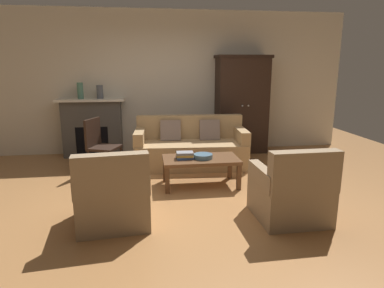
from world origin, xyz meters
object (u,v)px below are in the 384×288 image
object	(u,v)px
couch	(191,148)
armchair_near_left	(113,198)
fireplace	(93,127)
fruit_bowl	(203,156)
armchair_near_right	(291,193)
mantel_vase_slate	(100,92)
book_stack	(185,155)
side_chair_wooden	(99,142)
coffee_table	(201,161)
armoire	(241,104)
mantel_vase_jade	(80,91)

from	to	relation	value
couch	armchair_near_left	world-z (taller)	armchair_near_left
armchair_near_left	fireplace	bearing A→B (deg)	101.63
fireplace	fruit_bowl	world-z (taller)	fireplace
couch	armchair_near_right	size ratio (longest dim) A/B	2.24
couch	mantel_vase_slate	size ratio (longest dim) A/B	7.73
book_stack	side_chair_wooden	xyz separation A→B (m)	(-1.30, 0.85, 0.04)
mantel_vase_slate	fireplace	bearing A→B (deg)	174.31
mantel_vase_slate	armchair_near_right	size ratio (longest dim) A/B	0.29
mantel_vase_slate	armchair_near_right	xyz separation A→B (m)	(2.46, -3.22, -0.93)
book_stack	coffee_table	bearing A→B (deg)	3.05
armoire	armchair_near_right	xyz separation A→B (m)	(-0.31, -3.16, -0.66)
armchair_near_left	armchair_near_right	xyz separation A→B (m)	(2.01, -0.16, 0.00)
fireplace	armchair_near_left	world-z (taller)	fireplace
coffee_table	couch	bearing A→B (deg)	90.34
mantel_vase_slate	fruit_bowl	bearing A→B (deg)	-50.32
coffee_table	mantel_vase_jade	xyz separation A→B (m)	(-1.98, 1.96, 0.91)
fruit_bowl	coffee_table	bearing A→B (deg)	131.69
armoire	coffee_table	size ratio (longest dim) A/B	1.76
side_chair_wooden	book_stack	bearing A→B (deg)	-33.02
fruit_bowl	armchair_near_right	world-z (taller)	armchair_near_right
coffee_table	armchair_near_left	world-z (taller)	armchair_near_left
coffee_table	fruit_bowl	bearing A→B (deg)	-48.31
armoire	mantel_vase_jade	xyz separation A→B (m)	(-3.13, 0.06, 0.30)
armoire	fruit_bowl	xyz separation A→B (m)	(-1.12, -1.93, -0.52)
mantel_vase_slate	book_stack	bearing A→B (deg)	-54.87
mantel_vase_slate	couch	bearing A→B (deg)	-29.82
mantel_vase_jade	side_chair_wooden	world-z (taller)	mantel_vase_jade
fruit_bowl	armchair_near_right	size ratio (longest dim) A/B	0.31
fireplace	couch	bearing A→B (deg)	-27.73
fireplace	fruit_bowl	xyz separation A→B (m)	(1.83, -2.01, -0.12)
armchair_near_left	mantel_vase_jade	bearing A→B (deg)	104.88
fruit_bowl	mantel_vase_slate	xyz separation A→B (m)	(-1.65, 1.99, 0.79)
fruit_bowl	book_stack	size ratio (longest dim) A/B	1.08
fireplace	armchair_near_right	distance (m)	4.19
couch	coffee_table	distance (m)	1.03
fruit_bowl	side_chair_wooden	distance (m)	1.79
armoire	mantel_vase_jade	bearing A→B (deg)	178.90
mantel_vase_slate	armchair_near_left	bearing A→B (deg)	-81.56
fireplace	armchair_near_left	distance (m)	3.16
mantel_vase_jade	armchair_near_right	bearing A→B (deg)	-48.77
coffee_table	mantel_vase_slate	size ratio (longest dim) A/B	4.32
armoire	mantel_vase_jade	world-z (taller)	armoire
armchair_near_left	armchair_near_right	distance (m)	2.02
fireplace	armchair_near_left	size ratio (longest dim) A/B	1.43
fireplace	armchair_near_right	xyz separation A→B (m)	(2.64, -3.24, -0.25)
couch	book_stack	xyz separation A→B (m)	(-0.23, -1.04, 0.15)
fireplace	coffee_table	size ratio (longest dim) A/B	1.15
mantel_vase_jade	mantel_vase_slate	size ratio (longest dim) A/B	1.20
mantel_vase_jade	fireplace	bearing A→B (deg)	5.69
fireplace	mantel_vase_jade	xyz separation A→B (m)	(-0.18, -0.02, 0.70)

